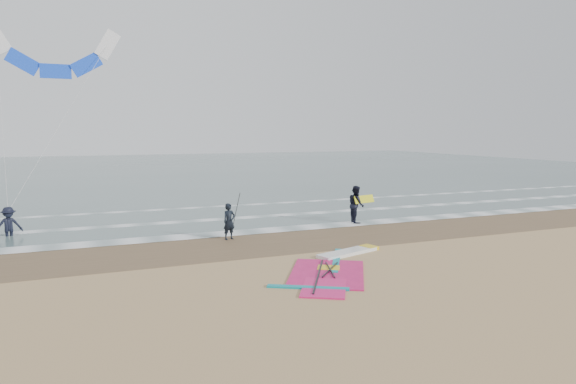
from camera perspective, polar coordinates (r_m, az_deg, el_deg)
name	(u,v)px	position (r m, az deg, el deg)	size (l,w,h in m)	color
ground	(360,276)	(16.84, 7.98, -9.28)	(120.00, 120.00, 0.00)	tan
sea_water	(154,170)	(62.67, -14.67, 2.38)	(120.00, 80.00, 0.02)	#47605E
wet_sand_band	(289,240)	(22.07, 0.10, -5.33)	(120.00, 5.00, 0.01)	brown
foam_waterline	(256,222)	(26.15, -3.61, -3.36)	(120.00, 9.15, 0.02)	white
windsurf_rig	(335,267)	(17.71, 5.24, -8.31)	(5.76, 5.45, 0.14)	white
person_standing	(229,222)	(22.14, -6.56, -3.28)	(0.57, 0.38, 1.57)	black
person_walking	(356,204)	(26.13, 7.58, -1.37)	(0.92, 0.72, 1.90)	black
person_wading	(8,218)	(25.69, -28.64, -2.55)	(1.09, 0.62, 1.68)	black
held_pole	(236,213)	(22.16, -5.82, -2.30)	(0.17, 0.86, 1.82)	black
carried_kiteboard	(364,199)	(26.21, 8.45, -0.80)	(1.30, 0.51, 0.39)	yellow
surf_kite	(55,57)	(30.10, -24.50, 13.52)	(6.66, 4.74, 8.99)	white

